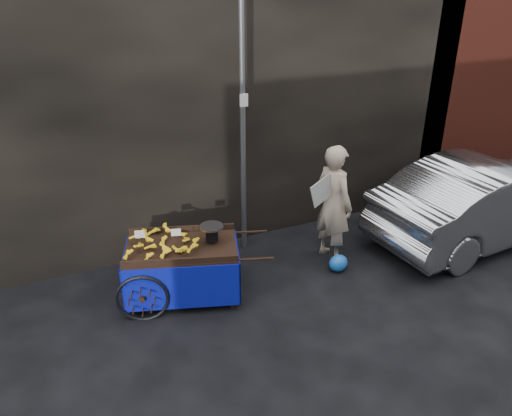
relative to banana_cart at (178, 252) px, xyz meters
name	(u,v)px	position (x,y,z in m)	size (l,w,h in m)	color
ground	(261,294)	(1.01, -0.45, -0.68)	(80.00, 80.00, 0.00)	black
building_wall	(217,75)	(1.40, 2.15, 1.82)	(13.50, 2.00, 5.00)	black
street_pole	(243,127)	(1.31, 0.85, 1.33)	(0.12, 0.10, 4.00)	slate
banana_cart	(178,252)	(0.00, 0.00, 0.00)	(2.21, 1.48, 1.10)	black
vendor	(334,204)	(2.41, 0.02, 0.23)	(0.81, 0.75, 1.83)	#BDA88C
plastic_bag	(338,263)	(2.30, -0.38, -0.55)	(0.29, 0.23, 0.26)	blue
parked_car	(488,199)	(5.08, -0.45, 0.00)	(1.44, 4.12, 1.36)	#B3B5BA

